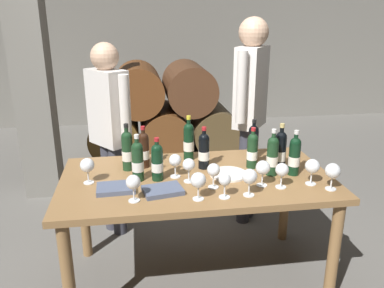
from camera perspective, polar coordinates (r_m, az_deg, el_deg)
name	(u,v)px	position (r m, az deg, el deg)	size (l,w,h in m)	color
ground_plane	(196,277)	(2.89, 0.62, -18.69)	(14.00, 14.00, 0.00)	#66635E
cellar_back_wall	(155,34)	(6.48, -5.44, 15.50)	(10.00, 0.24, 2.80)	slate
barrel_stack	(164,113)	(5.03, -4.06, 4.45)	(1.86, 0.90, 1.15)	#523917
stone_pillar	(30,63)	(4.00, -22.33, 10.83)	(0.32, 0.32, 2.60)	slate
dining_table	(197,190)	(2.54, 0.67, -6.60)	(1.70, 0.90, 0.76)	olive
wine_bottle_0	(272,155)	(2.53, 11.55, -1.62)	(0.07, 0.07, 0.30)	#19381E
wine_bottle_1	(204,150)	(2.59, 1.73, -0.93)	(0.07, 0.07, 0.28)	black
wine_bottle_2	(252,150)	(2.63, 8.72, -0.89)	(0.07, 0.07, 0.28)	#19381E
wine_bottle_3	(253,141)	(2.80, 8.85, 0.38)	(0.07, 0.07, 0.28)	black
wine_bottle_4	(127,150)	(2.59, -9.33, -0.89)	(0.07, 0.07, 0.31)	#19381E
wine_bottle_5	(294,156)	(2.57, 14.60, -1.64)	(0.07, 0.07, 0.29)	black
wine_bottle_6	(144,149)	(2.63, -7.00, -0.78)	(0.07, 0.07, 0.28)	black
wine_bottle_7	(280,150)	(2.62, 12.67, -0.90)	(0.07, 0.07, 0.32)	black
wine_bottle_8	(138,160)	(2.43, -7.87, -2.38)	(0.07, 0.07, 0.29)	#19381E
wine_bottle_9	(157,162)	(2.42, -5.05, -2.56)	(0.07, 0.07, 0.27)	black
wine_bottle_10	(189,141)	(2.74, -0.48, 0.45)	(0.07, 0.07, 0.32)	black
wine_glass_0	(282,170)	(2.37, 12.88, -3.75)	(0.08, 0.08, 0.15)	white
wine_glass_1	(214,171)	(2.31, 3.14, -3.87)	(0.08, 0.08, 0.15)	white
wine_glass_2	(87,166)	(2.44, -14.92, -3.10)	(0.09, 0.09, 0.16)	white
wine_glass_3	(133,183)	(2.17, -8.50, -5.58)	(0.08, 0.08, 0.15)	white
wine_glass_4	(175,161)	(2.46, -2.45, -2.46)	(0.08, 0.08, 0.15)	white
wine_glass_5	(263,168)	(2.37, 10.21, -3.47)	(0.09, 0.09, 0.16)	white
wine_glass_6	(250,177)	(2.23, 8.33, -4.75)	(0.09, 0.09, 0.16)	white
wine_glass_7	(189,165)	(2.39, -0.47, -3.11)	(0.08, 0.08, 0.15)	white
wine_glass_8	(312,167)	(2.46, 17.00, -3.17)	(0.09, 0.09, 0.16)	white
wine_glass_9	(198,181)	(2.16, 0.92, -5.33)	(0.09, 0.09, 0.16)	white
wine_glass_10	(225,181)	(2.20, 4.77, -5.32)	(0.07, 0.07, 0.14)	white
wine_glass_11	(333,171)	(2.42, 19.68, -3.74)	(0.09, 0.09, 0.16)	white
tasting_notebook	(116,188)	(2.35, -10.94, -6.28)	(0.22, 0.16, 0.03)	#4C5670
leather_ledger	(163,190)	(2.29, -4.26, -6.69)	(0.22, 0.16, 0.03)	#4C5670
serving_plate	(229,174)	(2.53, 5.31, -4.35)	(0.24, 0.24, 0.01)	white
sommelier_presenting	(250,103)	(3.23, 8.41, 5.82)	(0.34, 0.41, 1.72)	#383842
taster_seated_left	(109,125)	(3.10, -11.86, 2.76)	(0.34, 0.41, 1.54)	#383842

